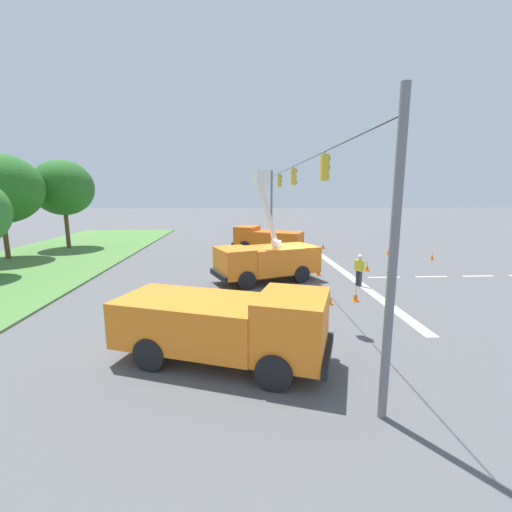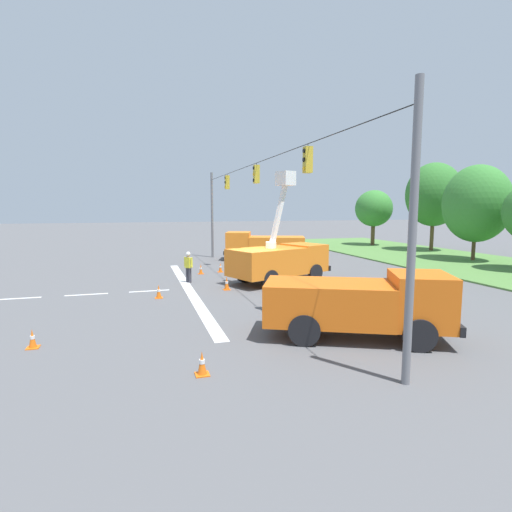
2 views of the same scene
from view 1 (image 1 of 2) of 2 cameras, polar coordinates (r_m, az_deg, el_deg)
name	(u,v)px [view 1 (image 1 of 2)]	position (r m, az deg, el deg)	size (l,w,h in m)	color
ground_plane	(292,279)	(20.82, 6.06, -3.75)	(200.00, 200.00, 0.00)	#565659
lane_markings	(376,277)	(22.22, 19.31, -3.37)	(17.60, 15.25, 0.01)	silver
signal_gantry	(294,204)	(20.23, 6.29, 8.54)	(26.20, 0.33, 7.20)	slate
tree_east_end	(63,188)	(36.00, -29.47, 9.86)	(5.40, 5.22, 8.04)	brown
utility_truck_bucket_lift	(267,258)	(19.83, 1.77, -0.37)	(4.55, 6.50, 6.30)	orange
utility_truck_support_near	(225,323)	(10.53, -5.19, -11.05)	(4.43, 6.89, 2.27)	orange
utility_truck_support_far	(267,238)	(29.91, 1.80, 2.94)	(4.55, 6.36, 2.18)	orange
road_worker	(359,268)	(19.73, 16.85, -1.96)	(0.55, 0.43, 1.77)	#383842
traffic_cone_foreground_left	(367,266)	(23.83, 18.03, -1.63)	(0.36, 0.36, 0.65)	orange
traffic_cone_foreground_right	(265,254)	(26.61, 1.58, 0.28)	(0.36, 0.36, 0.79)	orange
traffic_cone_mid_left	(388,251)	(30.69, 21.18, 0.72)	(0.36, 0.36, 0.59)	orange
traffic_cone_mid_right	(432,256)	(29.67, 27.30, -0.02)	(0.36, 0.36, 0.62)	orange
traffic_cone_near_bucket	(323,245)	(32.37, 11.15, 1.74)	(0.36, 0.36, 0.63)	orange
traffic_cone_lane_edge_a	(318,270)	(21.89, 10.35, -2.25)	(0.36, 0.36, 0.69)	orange
traffic_cone_lane_edge_b	(356,295)	(17.06, 16.27, -6.22)	(0.36, 0.36, 0.65)	orange
traffic_cone_far_left	(330,298)	(16.31, 12.18, -6.83)	(0.36, 0.36, 0.63)	orange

